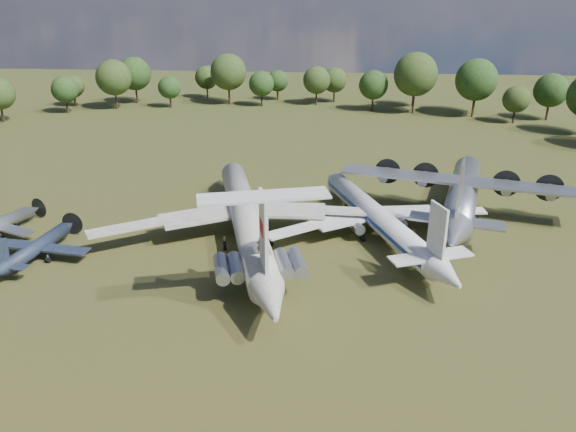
# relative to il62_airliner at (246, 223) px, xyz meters

# --- Properties ---
(ground) EXTENTS (300.00, 300.00, 0.00)m
(ground) POSITION_rel_il62_airliner_xyz_m (-4.04, -1.19, -2.46)
(ground) COLOR #213B13
(ground) RESTS_ON ground
(il62_airliner) EXTENTS (50.36, 58.53, 4.92)m
(il62_airliner) POSITION_rel_il62_airliner_xyz_m (0.00, 0.00, 0.00)
(il62_airliner) COLOR silver
(il62_airliner) RESTS_ON ground
(tu104_jet) EXTENTS (42.88, 48.62, 4.04)m
(tu104_jet) POSITION_rel_il62_airliner_xyz_m (16.59, 2.94, -0.44)
(tu104_jet) COLOR silver
(tu104_jet) RESTS_ON ground
(an12_transport) EXTENTS (43.09, 45.97, 5.06)m
(an12_transport) POSITION_rel_il62_airliner_xyz_m (28.70, 10.80, 0.07)
(an12_transport) COLOR #A4A6AC
(an12_transport) RESTS_ON ground
(small_prop_west) EXTENTS (14.59, 18.42, 2.47)m
(small_prop_west) POSITION_rel_il62_airliner_xyz_m (-23.79, -7.36, -1.22)
(small_prop_west) COLOR black
(small_prop_west) RESTS_ON ground
(person_on_il62) EXTENTS (0.67, 0.45, 1.80)m
(person_on_il62) POSITION_rel_il62_airliner_xyz_m (3.59, -13.31, 3.36)
(person_on_il62) COLOR #926E4A
(person_on_il62) RESTS_ON il62_airliner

